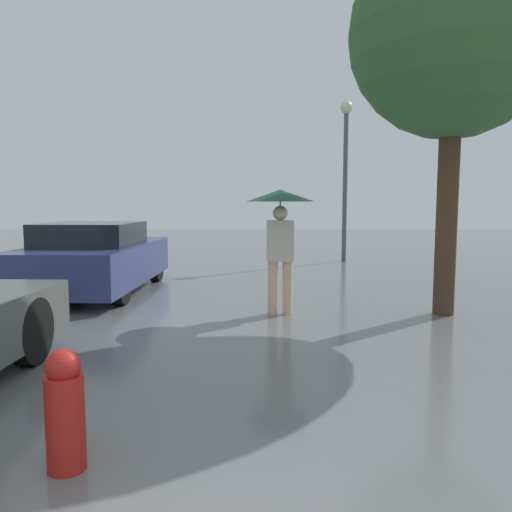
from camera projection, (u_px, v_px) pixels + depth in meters
pedestrian at (280, 217)px, 7.14m from camera, size 0.98×0.98×1.81m
parked_car_farthest at (95, 259)px, 9.08m from camera, size 1.83×3.96×1.27m
tree at (454, 34)px, 6.87m from camera, size 2.90×2.90×5.41m
street_lamp at (346, 157)px, 13.58m from camera, size 0.34×0.34×4.35m
fire_hydrant at (65, 410)px, 2.99m from camera, size 0.23×0.23×0.75m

